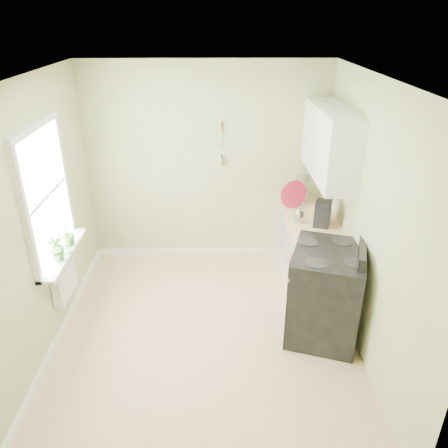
{
  "coord_description": "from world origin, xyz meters",
  "views": [
    {
      "loc": [
        0.13,
        -3.77,
        3.2
      ],
      "look_at": [
        0.21,
        0.55,
        1.09
      ],
      "focal_mm": 35.0,
      "sensor_mm": 36.0,
      "label": 1
    }
  ],
  "objects_px": {
    "kettle": "(298,216)",
    "coffee_maker": "(322,214)",
    "stove": "(326,293)",
    "stand_mixer": "(301,187)"
  },
  "relations": [
    {
      "from": "kettle",
      "to": "stove",
      "type": "bearing_deg",
      "value": -78.82
    },
    {
      "from": "stand_mixer",
      "to": "kettle",
      "type": "xyz_separation_m",
      "value": [
        -0.17,
        -0.79,
        -0.07
      ]
    },
    {
      "from": "stove",
      "to": "kettle",
      "type": "bearing_deg",
      "value": 101.18
    },
    {
      "from": "stove",
      "to": "kettle",
      "type": "relative_size",
      "value": 6.63
    },
    {
      "from": "kettle",
      "to": "coffee_maker",
      "type": "distance_m",
      "value": 0.29
    },
    {
      "from": "stove",
      "to": "coffee_maker",
      "type": "relative_size",
      "value": 3.66
    },
    {
      "from": "stove",
      "to": "stand_mixer",
      "type": "bearing_deg",
      "value": 90.25
    },
    {
      "from": "kettle",
      "to": "coffee_maker",
      "type": "height_order",
      "value": "coffee_maker"
    },
    {
      "from": "stove",
      "to": "coffee_maker",
      "type": "xyz_separation_m",
      "value": [
        0.09,
        0.82,
        0.54
      ]
    },
    {
      "from": "stove",
      "to": "kettle",
      "type": "xyz_separation_m",
      "value": [
        -0.18,
        0.9,
        0.48
      ]
    }
  ]
}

